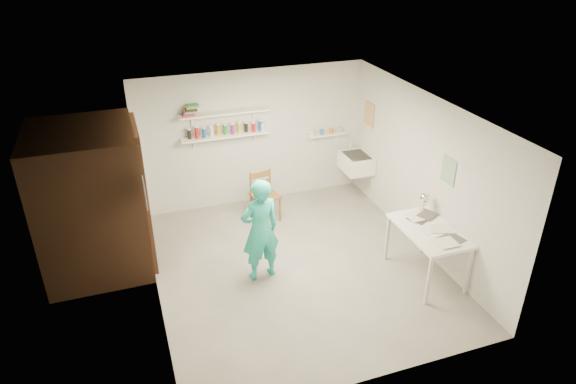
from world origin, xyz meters
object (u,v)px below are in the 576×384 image
object	(u,v)px
man	(260,230)
wall_clock	(258,206)
desk_lamp	(425,198)
belfast_sink	(356,163)
wooden_chair	(265,196)
work_table	(426,253)

from	to	relation	value
man	wall_clock	distance (m)	0.34
desk_lamp	belfast_sink	bearing A→B (deg)	92.35
desk_lamp	wall_clock	bearing A→B (deg)	167.65
belfast_sink	wall_clock	size ratio (longest dim) A/B	2.18
wooden_chair	wall_clock	bearing A→B (deg)	-122.17
belfast_sink	wall_clock	xyz separation A→B (m)	(-2.27, -1.51, 0.32)
belfast_sink	desk_lamp	distance (m)	2.05
wall_clock	work_table	world-z (taller)	wall_clock
work_table	desk_lamp	size ratio (longest dim) A/B	8.00
man	wall_clock	world-z (taller)	man
wall_clock	desk_lamp	world-z (taller)	wall_clock
man	wooden_chair	world-z (taller)	man
wooden_chair	desk_lamp	xyz separation A→B (m)	(1.86, -1.80, 0.55)
wall_clock	wooden_chair	distance (m)	1.49
belfast_sink	work_table	xyz separation A→B (m)	(-0.11, -2.49, -0.31)
man	wooden_chair	distance (m)	1.62
wall_clock	desk_lamp	distance (m)	2.41
man	wooden_chair	size ratio (longest dim) A/B	1.69
belfast_sink	wooden_chair	xyz separation A→B (m)	(-1.78, -0.22, -0.25)
work_table	wall_clock	bearing A→B (deg)	155.53
belfast_sink	man	bearing A→B (deg)	-143.14
man	work_table	world-z (taller)	man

